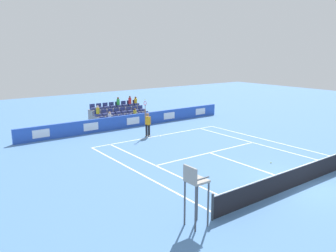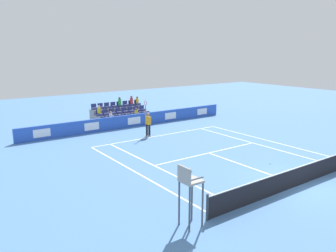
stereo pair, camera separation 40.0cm
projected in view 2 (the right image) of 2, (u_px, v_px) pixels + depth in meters
name	position (u px, v px, depth m)	size (l,w,h in m)	color
ground_plane	(299.00, 185.00, 16.15)	(80.00, 80.00, 0.00)	#4C7AB2
line_baseline	(160.00, 136.00, 25.58)	(10.97, 0.10, 0.01)	white
line_service	(209.00, 153.00, 21.23)	(8.23, 0.10, 0.01)	white
line_centre_service	(248.00, 167.00, 18.69)	(0.10, 6.40, 0.01)	white
line_singles_sideline_left	(159.00, 168.00, 18.52)	(0.10, 11.89, 0.01)	white
line_singles_sideline_right	(258.00, 144.00, 23.21)	(0.10, 11.89, 0.01)	white
line_doubles_sideline_left	(137.00, 173.00, 17.75)	(0.10, 11.89, 0.01)	white
line_doubles_sideline_right	(270.00, 141.00, 23.99)	(0.10, 11.89, 0.01)	white
line_centre_mark	(160.00, 136.00, 25.50)	(0.10, 0.20, 0.01)	white
sponsor_barrier	(134.00, 120.00, 28.58)	(19.00, 0.22, 1.06)	blue
tennis_net	(300.00, 175.00, 16.04)	(11.97, 0.10, 1.07)	#33383D
tennis_player	(148.00, 123.00, 25.19)	(0.53, 0.38, 2.85)	black
umpire_chair	(189.00, 187.00, 12.03)	(0.70, 0.70, 2.34)	#474C54
stadium_stand	(121.00, 116.00, 30.41)	(4.96, 2.85, 2.20)	gray
loose_tennis_ball	(270.00, 163.00, 19.18)	(0.07, 0.07, 0.07)	#D1E533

